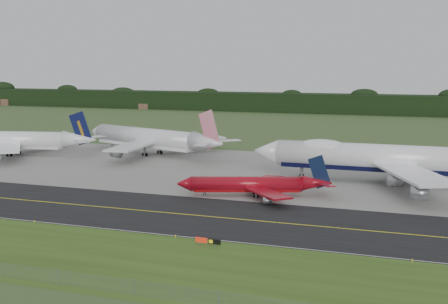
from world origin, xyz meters
TOP-DOWN VIEW (x-y plane):
  - ground at (0.00, 0.00)m, footprint 600.00×600.00m
  - grass_verge at (0.00, -35.00)m, footprint 400.00×30.00m
  - taxiway at (0.00, -4.00)m, footprint 400.00×32.00m
  - apron at (0.00, 51.00)m, footprint 400.00×78.00m
  - taxiway_centreline at (0.00, -4.00)m, footprint 400.00×0.40m
  - taxiway_edge_line at (0.00, -19.50)m, footprint 400.00×0.25m
  - perimeter_fence at (0.00, -48.00)m, footprint 320.00×0.10m
  - horizon_treeline at (0.00, 273.76)m, footprint 700.00×25.00m
  - jet_ba_747 at (30.65, 45.04)m, footprint 75.71×62.92m
  - jet_red_737 at (2.34, 18.24)m, footprint 35.23×27.90m
  - jet_navy_gold at (-94.57, 53.36)m, footprint 58.70×50.29m
  - jet_star_tail at (-50.48, 69.91)m, footprint 61.49×49.93m
  - taxiway_sign at (7.05, -24.00)m, footprint 4.63×0.46m
  - edge_marker_left at (-30.62, -20.50)m, footprint 0.16×0.16m
  - edge_marker_center at (-0.55, -20.50)m, footprint 0.16×0.16m
  - edge_marker_right at (39.99, -20.50)m, footprint 0.16×0.16m

SIDE VIEW (x-z plane):
  - ground at x=0.00m, z-range 0.00..0.00m
  - grass_verge at x=0.00m, z-range 0.00..0.01m
  - apron at x=0.00m, z-range 0.00..0.01m
  - taxiway at x=0.00m, z-range 0.00..0.02m
  - taxiway_centreline at x=0.00m, z-range 0.03..0.03m
  - taxiway_edge_line at x=0.00m, z-range 0.03..0.03m
  - edge_marker_left at x=-30.62m, z-range 0.00..0.50m
  - edge_marker_center at x=-0.55m, z-range 0.00..0.50m
  - edge_marker_right at x=39.99m, z-range 0.00..0.50m
  - taxiway_sign at x=7.05m, z-range 0.32..1.86m
  - perimeter_fence at x=0.00m, z-range -158.90..161.10m
  - jet_red_737 at x=2.34m, z-range -2.19..7.61m
  - jet_navy_gold at x=-94.57m, z-range -2.61..12.64m
  - horizon_treeline at x=0.00m, z-range -0.53..11.47m
  - jet_star_tail at x=-50.48m, z-range -2.78..13.92m
  - jet_ba_747 at x=30.65m, z-range -3.05..16.04m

